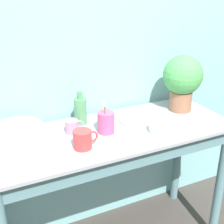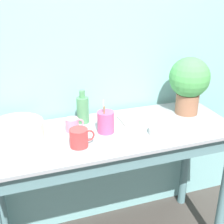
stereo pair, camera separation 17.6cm
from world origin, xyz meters
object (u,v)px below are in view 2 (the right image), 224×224
Objects in this scene: bowl_wash_large at (17,131)px; bowl_small_enamel_white at (163,130)px; mug_red at (79,138)px; bottle_tall at (83,109)px; potted_plant at (189,81)px; utensil_cup at (106,122)px; mug_pink at (73,125)px; tray_board at (138,119)px.

bowl_wash_large is 1.77× the size of bowl_small_enamel_white.
bottle_tall is at bearing 72.15° from mug_red.
potted_plant is 0.61m from utensil_cup.
mug_red is 0.21m from utensil_cup.
bowl_small_enamel_white is at bearing -38.05° from bottle_tall.
potted_plant is 1.29× the size of bowl_wash_large.
bottle_tall is (0.39, 0.09, 0.04)m from bowl_wash_large.
mug_pink is 0.52m from bowl_small_enamel_white.
mug_red reaches higher than mug_pink.
mug_pink reaches higher than bowl_small_enamel_white.
bowl_small_enamel_white is (0.48, -0.02, -0.03)m from mug_red.
mug_red is (0.30, -0.19, 0.00)m from bowl_wash_large.
bowl_wash_large is at bearing -179.42° from potted_plant.
bowl_wash_large is 0.73m from tray_board.
bowl_small_enamel_white is at bearing -142.16° from potted_plant.
potted_plant is at bearing -0.55° from tray_board.
tray_board is (0.42, 0.02, -0.03)m from mug_pink.
mug_pink is at bearing 156.50° from utensil_cup.
mug_pink is 0.42m from tray_board.
bowl_wash_large is 1.39× the size of bottle_tall.
bowl_small_enamel_white is at bearing -23.75° from mug_pink.
mug_red is 0.48m from bowl_small_enamel_white.
bowl_wash_large is at bearing 147.58° from mug_red.
tray_board is at bearing 20.96° from utensil_cup.
tray_board is at bearing 104.36° from bowl_small_enamel_white.
bowl_wash_large is at bearing -166.54° from bottle_tall.
bottle_tall reaches higher than utensil_cup.
bowl_small_enamel_white is 0.80× the size of utensil_cup.
tray_board is at bearing 25.82° from mug_red.
bowl_small_enamel_white is (0.78, -0.21, -0.03)m from bowl_wash_large.
mug_pink is (-0.09, -0.10, -0.05)m from bottle_tall.
utensil_cup reaches higher than mug_red.
mug_pink reaches higher than tray_board.
bottle_tall is 1.02× the size of utensil_cup.
potted_plant is 3.45× the size of mug_pink.
utensil_cup reaches higher than tray_board.
bowl_small_enamel_white is (0.48, -0.21, -0.02)m from mug_pink.
potted_plant is at bearing 14.74° from mug_red.
utensil_cup is (0.48, -0.08, 0.01)m from bowl_wash_large.
mug_red is at bearing -91.67° from mug_pink.
potted_plant is 0.81m from mug_red.
mug_red reaches higher than tray_board.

